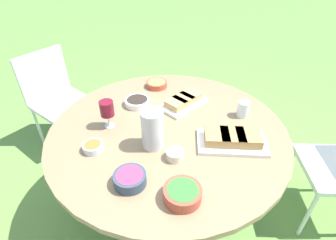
{
  "coord_description": "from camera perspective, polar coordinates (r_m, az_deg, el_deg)",
  "views": [
    {
      "loc": [
        -0.69,
        1.03,
        1.72
      ],
      "look_at": [
        0.0,
        0.0,
        0.81
      ],
      "focal_mm": 28.0,
      "sensor_mm": 36.0,
      "label": 1
    }
  ],
  "objects": [
    {
      "name": "ground_plane",
      "position": [
        2.12,
        0.0,
        -18.07
      ],
      "size": [
        40.0,
        40.0,
        0.0
      ],
      "primitive_type": "plane",
      "color": "#668E42"
    },
    {
      "name": "platter_bread_main",
      "position": [
        1.77,
        3.42,
        4.11
      ],
      "size": [
        0.24,
        0.35,
        0.06
      ],
      "color": "white",
      "rests_on": "dining_table"
    },
    {
      "name": "bowl_dip_red",
      "position": [
        1.25,
        -8.29,
        -12.48
      ],
      "size": [
        0.15,
        0.15,
        0.06
      ],
      "color": "#334256",
      "rests_on": "dining_table"
    },
    {
      "name": "dining_table",
      "position": [
        1.63,
        0.0,
        -4.5
      ],
      "size": [
        1.42,
        1.42,
        0.75
      ],
      "color": "#4C4C51",
      "rests_on": "ground_plane"
    },
    {
      "name": "bowl_roasted_veg",
      "position": [
        1.47,
        -16.03,
        -5.61
      ],
      "size": [
        0.11,
        0.11,
        0.04
      ],
      "color": "silver",
      "rests_on": "dining_table"
    },
    {
      "name": "cup_water_near",
      "position": [
        1.71,
        16.06,
        2.29
      ],
      "size": [
        0.07,
        0.07,
        0.1
      ],
      "color": "silver",
      "rests_on": "dining_table"
    },
    {
      "name": "bowl_fries",
      "position": [
        1.99,
        -2.47,
        7.86
      ],
      "size": [
        0.15,
        0.15,
        0.04
      ],
      "color": "#B74733",
      "rests_on": "dining_table"
    },
    {
      "name": "water_pitcher",
      "position": [
        1.38,
        -3.44,
        -2.02
      ],
      "size": [
        0.13,
        0.12,
        0.22
      ],
      "color": "silver",
      "rests_on": "dining_table"
    },
    {
      "name": "bowl_salad",
      "position": [
        1.19,
        3.17,
        -15.65
      ],
      "size": [
        0.17,
        0.17,
        0.06
      ],
      "color": "#B74733",
      "rests_on": "dining_table"
    },
    {
      "name": "bowl_dip_cream",
      "position": [
        1.36,
        1.54,
        -7.48
      ],
      "size": [
        0.09,
        0.09,
        0.05
      ],
      "color": "beige",
      "rests_on": "dining_table"
    },
    {
      "name": "platter_charcuterie",
      "position": [
        1.48,
        13.79,
        -4.06
      ],
      "size": [
        0.43,
        0.37,
        0.07
      ],
      "color": "white",
      "rests_on": "dining_table"
    },
    {
      "name": "chair_near_left",
      "position": [
        2.57,
        -23.38,
        5.24
      ],
      "size": [
        0.45,
        0.47,
        0.89
      ],
      "color": "white",
      "rests_on": "ground_plane"
    },
    {
      "name": "bowl_olives",
      "position": [
        1.79,
        -6.7,
        4.01
      ],
      "size": [
        0.17,
        0.17,
        0.04
      ],
      "color": "white",
      "rests_on": "dining_table"
    },
    {
      "name": "wine_glass",
      "position": [
        1.56,
        -13.17,
        2.31
      ],
      "size": [
        0.08,
        0.08,
        0.17
      ],
      "color": "silver",
      "rests_on": "dining_table"
    }
  ]
}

